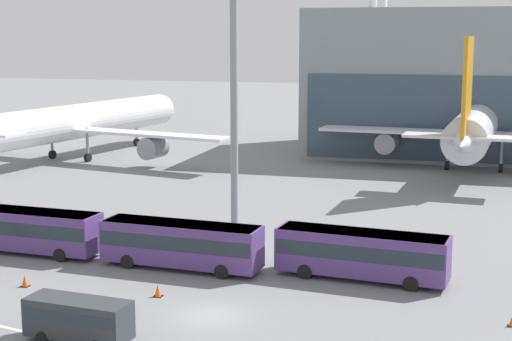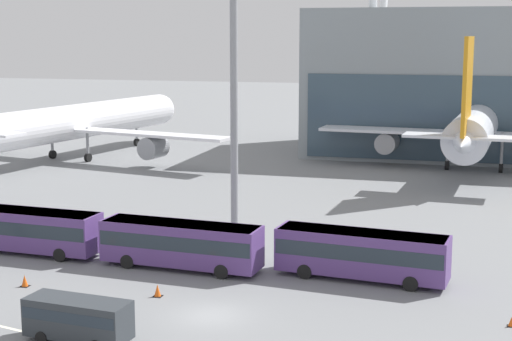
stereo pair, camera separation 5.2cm
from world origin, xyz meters
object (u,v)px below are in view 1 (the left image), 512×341
Objects in this scene: shuttle_bus_3 at (362,252)px; service_van_foreground at (78,317)px; traffic_cone_1 at (512,322)px; traffic_cone_0 at (158,291)px; airliner_at_gate_far at (476,126)px; shuttle_bus_2 at (181,242)px; traffic_cone_2 at (25,281)px; shuttle_bus_1 at (28,228)px; airliner_at_gate_near at (72,123)px.

shuttle_bus_3 reaches higher than service_van_foreground.
traffic_cone_1 is at bearing 25.89° from service_van_foreground.
airliner_at_gate_far is at bearing 70.31° from traffic_cone_0.
shuttle_bus_2 is 12.54m from shuttle_bus_3.
shuttle_bus_2 is 6.24m from traffic_cone_0.
traffic_cone_0 is at bearing -79.35° from shuttle_bus_2.
service_van_foreground is at bearing -43.53° from traffic_cone_2.
shuttle_bus_1 is 15.20× the size of traffic_cone_2.
traffic_cone_0 is at bearing 86.31° from service_van_foreground.
shuttle_bus_2 is 15.23× the size of traffic_cone_2.
traffic_cone_1 is at bearing 1.88° from traffic_cone_2.
shuttle_bus_3 is at bearing 53.84° from service_van_foreground.
airliner_at_gate_near is at bearing 100.51° from airliner_at_gate_far.
airliner_at_gate_near reaches higher than traffic_cone_1.
airliner_at_gate_far is 47.07m from shuttle_bus_3.
shuttle_bus_1 reaches higher than traffic_cone_0.
traffic_cone_1 is at bearing -173.23° from airliner_at_gate_far.
traffic_cone_0 is (1.24, 7.94, -1.00)m from service_van_foreground.
airliner_at_gate_far reaches higher than airliner_at_gate_near.
shuttle_bus_3 is (25.03, 0.18, 0.00)m from shuttle_bus_1.
shuttle_bus_1 is at bearing 119.78° from traffic_cone_2.
traffic_cone_1 is at bearing 1.44° from traffic_cone_0.
airliner_at_gate_far is 6.60× the size of service_van_foreground.
shuttle_bus_3 is at bearing 7.97° from shuttle_bus_2.
traffic_cone_1 is at bearing -10.10° from shuttle_bus_2.
airliner_at_gate_near is 81.08× the size of traffic_cone_1.
shuttle_bus_1 is at bearing 149.75° from airliner_at_gate_far.
airliner_at_gate_far is 53.02m from traffic_cone_1.
traffic_cone_2 is (-30.29, -0.99, 0.09)m from traffic_cone_1.
airliner_at_gate_near reaches higher than shuttle_bus_3.
traffic_cone_1 is at bearing -120.24° from airliner_at_gate_near.
shuttle_bus_1 is 1.96× the size of service_van_foreground.
airliner_at_gate_far is at bearing 71.27° from shuttle_bus_2.
traffic_cone_2 is (4.10, -7.17, -1.54)m from shuttle_bus_1.
traffic_cone_0 is 21.18m from traffic_cone_1.
traffic_cone_1 is (21.87, -5.48, -1.64)m from shuttle_bus_2.
shuttle_bus_1 is at bearing 153.10° from traffic_cone_0.
airliner_at_gate_near is at bearing 130.50° from shuttle_bus_2.
traffic_cone_1 is (22.41, 8.48, -1.11)m from service_van_foreground.
shuttle_bus_3 reaches higher than traffic_cone_1.
service_van_foreground is (-0.53, -13.96, -0.53)m from shuttle_bus_2.
shuttle_bus_2 is (12.51, -0.69, 0.00)m from shuttle_bus_1.
airliner_at_gate_near is 45.27m from shuttle_bus_1.
traffic_cone_0 reaches higher than traffic_cone_2.
traffic_cone_0 is at bearing -143.66° from shuttle_bus_3.
service_van_foreground is (-20.30, -61.22, -3.96)m from airliner_at_gate_far.
shuttle_bus_3 is (-7.25, -46.38, -3.43)m from airliner_at_gate_far.
shuttle_bus_1 is at bearing -173.50° from shuttle_bus_3.
shuttle_bus_1 reaches higher than traffic_cone_1.
traffic_cone_2 is at bearing -143.33° from airliner_at_gate_near.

